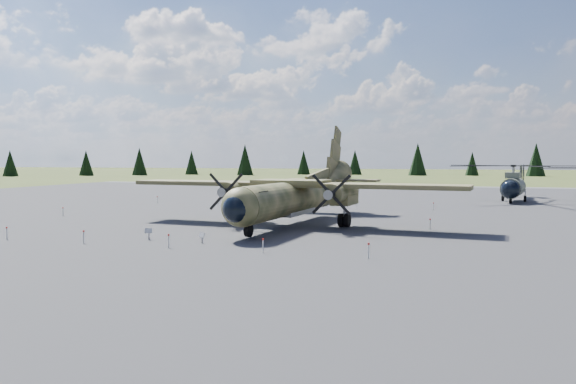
% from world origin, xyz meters
% --- Properties ---
extents(ground, '(500.00, 500.00, 0.00)m').
position_xyz_m(ground, '(0.00, 0.00, 0.00)').
color(ground, '#4B5425').
rests_on(ground, ground).
extents(apron, '(120.00, 120.00, 0.04)m').
position_xyz_m(apron, '(0.00, 10.00, 0.00)').
color(apron, slate).
rests_on(apron, ground).
extents(transport_plane, '(27.81, 25.21, 9.16)m').
position_xyz_m(transport_plane, '(5.73, 0.73, 2.63)').
color(transport_plane, '#3C4123').
rests_on(transport_plane, ground).
extents(helicopter_near, '(20.94, 22.56, 4.60)m').
position_xyz_m(helicopter_near, '(24.85, 31.02, 3.26)').
color(helicopter_near, slate).
rests_on(helicopter_near, ground).
extents(info_placard_left, '(0.52, 0.35, 0.76)m').
position_xyz_m(info_placard_left, '(-1.02, -10.75, 0.51)').
color(info_placard_left, gray).
rests_on(info_placard_left, ground).
extents(info_placard_right, '(0.46, 0.31, 0.67)m').
position_xyz_m(info_placard_right, '(3.05, -11.16, 0.45)').
color(info_placard_right, gray).
rests_on(info_placard_right, ground).
extents(barrier_fence, '(33.12, 29.62, 0.85)m').
position_xyz_m(barrier_fence, '(-0.46, -0.08, 0.51)').
color(barrier_fence, silver).
rests_on(barrier_fence, ground).
extents(treeline, '(293.19, 295.49, 10.98)m').
position_xyz_m(treeline, '(5.74, 1.28, 4.79)').
color(treeline, black).
rests_on(treeline, ground).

